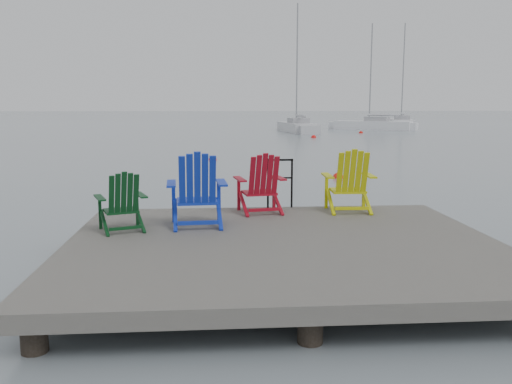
{
  "coord_description": "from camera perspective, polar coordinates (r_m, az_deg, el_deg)",
  "views": [
    {
      "loc": [
        -0.94,
        -7.29,
        2.37
      ],
      "look_at": [
        -0.22,
        2.1,
        0.85
      ],
      "focal_mm": 38.0,
      "sensor_mm": 36.0,
      "label": 1
    }
  ],
  "objects": [
    {
      "name": "chair_green",
      "position": [
        8.28,
        -13.93,
        -0.97
      ],
      "size": [
        0.86,
        0.82,
        0.9
      ],
      "rotation": [
        0.0,
        0.0,
        0.35
      ],
      "color": "#093515",
      "rests_on": "dock"
    },
    {
      "name": "sailboat_far",
      "position": [
        54.18,
        12.22,
        6.84
      ],
      "size": [
        7.29,
        5.43,
        10.3
      ],
      "rotation": [
        0.0,
        0.0,
        1.03
      ],
      "color": "white",
      "rests_on": "ground"
    },
    {
      "name": "chair_red",
      "position": [
        9.39,
        0.53,
        0.91
      ],
      "size": [
        0.91,
        0.86,
        1.04
      ],
      "rotation": [
        0.0,
        0.0,
        0.16
      ],
      "color": "#9F0B1B",
      "rests_on": "dock"
    },
    {
      "name": "sailboat_near",
      "position": [
        48.29,
        4.37,
        6.76
      ],
      "size": [
        2.69,
        8.3,
        11.31
      ],
      "rotation": [
        0.0,
        0.0,
        0.07
      ],
      "color": "silver",
      "rests_on": "ground"
    },
    {
      "name": "dock",
      "position": [
        7.62,
        2.84,
        -6.24
      ],
      "size": [
        6.0,
        5.0,
        1.4
      ],
      "color": "#2F2C2A",
      "rests_on": "ground"
    },
    {
      "name": "sailboat_mid",
      "position": [
        61.54,
        15.05,
        6.99
      ],
      "size": [
        4.15,
        8.43,
        11.3
      ],
      "rotation": [
        0.0,
        0.0,
        -0.26
      ],
      "color": "silver",
      "rests_on": "ground"
    },
    {
      "name": "buoy_d",
      "position": [
        39.91,
        6.09,
        5.72
      ],
      "size": [
        0.37,
        0.37,
        0.37
      ],
      "primitive_type": "sphere",
      "color": "#F7110E",
      "rests_on": "ground"
    },
    {
      "name": "chair_blue",
      "position": [
        8.38,
        -6.23,
        0.27
      ],
      "size": [
        0.96,
        0.9,
        1.16
      ],
      "rotation": [
        0.0,
        0.0,
        0.07
      ],
      "color": "#112DB2",
      "rests_on": "dock"
    },
    {
      "name": "chair_yellow",
      "position": [
        9.63,
        9.83,
        1.17
      ],
      "size": [
        0.9,
        0.84,
        1.1
      ],
      "rotation": [
        0.0,
        0.0,
        -0.04
      ],
      "color": "#C1C50A",
      "rests_on": "dock"
    },
    {
      "name": "ground",
      "position": [
        7.72,
        2.82,
        -8.72
      ],
      "size": [
        400.0,
        400.0,
        0.0
      ],
      "primitive_type": "plane",
      "color": "gray",
      "rests_on": "ground"
    },
    {
      "name": "buoy_c",
      "position": [
        46.9,
        10.99,
        6.11
      ],
      "size": [
        0.36,
        0.36,
        0.36
      ],
      "primitive_type": "sphere",
      "color": "red",
      "rests_on": "ground"
    },
    {
      "name": "buoy_a",
      "position": [
        17.94,
        8.64,
        1.47
      ],
      "size": [
        0.36,
        0.36,
        0.36
      ],
      "primitive_type": "sphere",
      "color": "red",
      "rests_on": "ground"
    },
    {
      "name": "buoy_b",
      "position": [
        23.61,
        -4.58,
        3.38
      ],
      "size": [
        0.35,
        0.35,
        0.35
      ],
      "primitive_type": "sphere",
      "color": "#F7110E",
      "rests_on": "ground"
    },
    {
      "name": "handrail",
      "position": [
        9.9,
        2.54,
        1.45
      ],
      "size": [
        0.48,
        0.04,
        0.9
      ],
      "color": "black",
      "rests_on": "dock"
    }
  ]
}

